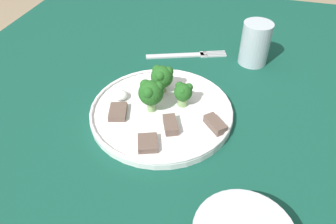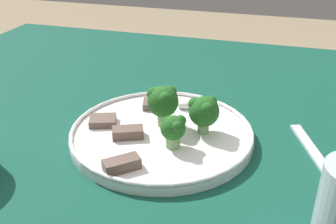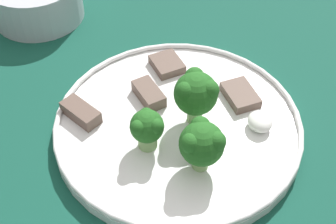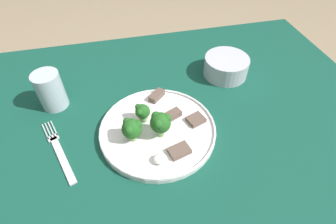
{
  "view_description": "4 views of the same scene",
  "coord_description": "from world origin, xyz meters",
  "views": [
    {
      "loc": [
        0.47,
        0.17,
        1.16
      ],
      "look_at": [
        0.04,
        0.05,
        0.77
      ],
      "focal_mm": 35.0,
      "sensor_mm": 36.0,
      "label": 1
    },
    {
      "loc": [
        -0.13,
        0.51,
        1.05
      ],
      "look_at": [
        0.02,
        0.03,
        0.79
      ],
      "focal_mm": 42.0,
      "sensor_mm": 36.0,
      "label": 2
    },
    {
      "loc": [
        -0.31,
        0.08,
        1.14
      ],
      "look_at": [
        0.0,
        0.05,
        0.81
      ],
      "focal_mm": 50.0,
      "sensor_mm": 36.0,
      "label": 3
    },
    {
      "loc": [
        -0.04,
        -0.35,
        1.22
      ],
      "look_at": [
        0.05,
        0.05,
        0.8
      ],
      "focal_mm": 28.0,
      "sensor_mm": 36.0,
      "label": 4
    }
  ],
  "objects": [
    {
      "name": "table",
      "position": [
        0.0,
        0.0,
        0.65
      ],
      "size": [
        1.23,
        0.95,
        0.75
      ],
      "color": "#114738",
      "rests_on": "ground_plane"
    },
    {
      "name": "dinner_plate",
      "position": [
        0.03,
        0.04,
        0.76
      ],
      "size": [
        0.27,
        0.27,
        0.02
      ],
      "color": "white",
      "rests_on": "table"
    },
    {
      "name": "fork",
      "position": [
        -0.19,
        0.03,
        0.75
      ],
      "size": [
        0.08,
        0.19,
        0.0
      ],
      "color": "silver",
      "rests_on": "table"
    },
    {
      "name": "drinking_glass",
      "position": [
        -0.21,
        0.19,
        0.79
      ],
      "size": [
        0.07,
        0.07,
        0.1
      ],
      "color": "#B2C1CC",
      "rests_on": "table"
    },
    {
      "name": "broccoli_floret_near_rim_left",
      "position": [
        -0.03,
        0.02,
        0.8
      ],
      "size": [
        0.05,
        0.04,
        0.06
      ],
      "color": "#7FA866",
      "rests_on": "dinner_plate"
    },
    {
      "name": "broccoli_floret_center_left",
      "position": [
        -0.0,
        0.07,
        0.79
      ],
      "size": [
        0.04,
        0.03,
        0.05
      ],
      "color": "#7FA866",
      "rests_on": "dinner_plate"
    },
    {
      "name": "broccoli_floret_back_left",
      "position": [
        0.03,
        0.02,
        0.8
      ],
      "size": [
        0.05,
        0.05,
        0.06
      ],
      "color": "#7FA866",
      "rests_on": "dinner_plate"
    },
    {
      "name": "meat_slice_front_slice",
      "position": [
        0.05,
        0.14,
        0.77
      ],
      "size": [
        0.05,
        0.05,
        0.02
      ],
      "color": "brown",
      "rests_on": "dinner_plate"
    },
    {
      "name": "meat_slice_middle_slice",
      "position": [
        0.07,
        0.07,
        0.77
      ],
      "size": [
        0.05,
        0.04,
        0.01
      ],
      "color": "brown",
      "rests_on": "dinner_plate"
    },
    {
      "name": "meat_slice_rear_slice",
      "position": [
        0.06,
        -0.04,
        0.77
      ],
      "size": [
        0.05,
        0.04,
        0.01
      ],
      "color": "brown",
      "rests_on": "dinner_plate"
    },
    {
      "name": "meat_slice_edge_slice",
      "position": [
        0.12,
        0.04,
        0.77
      ],
      "size": [
        0.05,
        0.04,
        0.01
      ],
      "color": "brown",
      "rests_on": "dinner_plate"
    },
    {
      "name": "sauce_dollop",
      "position": [
        0.01,
        -0.05,
        0.77
      ],
      "size": [
        0.03,
        0.03,
        0.02
      ],
      "color": "white",
      "rests_on": "dinner_plate"
    }
  ]
}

